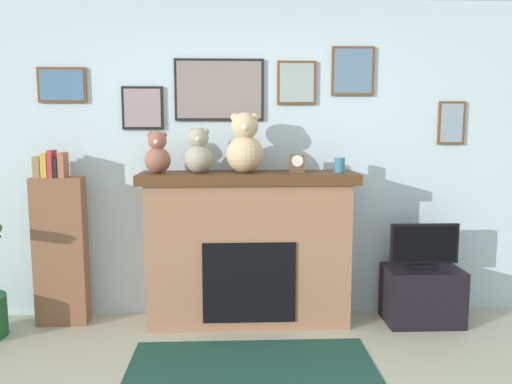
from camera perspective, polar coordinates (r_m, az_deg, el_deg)
name	(u,v)px	position (r m, az deg, el deg)	size (l,w,h in m)	color
back_wall	(255,160)	(4.34, -0.10, 3.60)	(5.20, 0.15, 2.60)	silver
fireplace	(248,248)	(4.17, -0.86, -6.17)	(1.71, 0.50, 1.23)	#99694C
bookshelf	(60,246)	(4.41, -20.87, -5.63)	(0.40, 0.16, 1.40)	brown
tv_stand	(422,295)	(4.47, 17.90, -10.80)	(0.60, 0.40, 0.45)	black
television	(424,247)	(4.36, 18.12, -5.81)	(0.55, 0.14, 0.36)	black
area_rug	(252,373)	(3.54, -0.40, -19.42)	(1.65, 1.02, 0.01)	#1D4337
candle_jar	(340,165)	(4.13, 9.24, 2.97)	(0.08, 0.08, 0.12)	teal
mantel_clock	(297,163)	(4.07, 4.55, 3.18)	(0.11, 0.08, 0.14)	brown
teddy_bear_tan	(158,154)	(4.08, -10.84, 4.12)	(0.20, 0.20, 0.33)	#945946
teddy_bear_grey	(199,153)	(4.04, -6.36, 4.36)	(0.22, 0.22, 0.35)	#A09A82
teddy_bear_cream	(245,146)	(4.03, -1.24, 5.15)	(0.29, 0.29, 0.47)	tan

